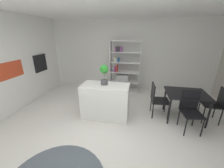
# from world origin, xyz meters

# --- Properties ---
(ground_plane) EXTENTS (9.54, 9.54, 0.00)m
(ground_plane) POSITION_xyz_m (0.00, 0.00, 0.00)
(ground_plane) COLOR silver
(back_partition) EXTENTS (6.93, 0.06, 2.70)m
(back_partition) POSITION_xyz_m (0.00, 2.83, 1.35)
(back_partition) COLOR silver
(back_partition) RESTS_ON ground_plane
(cabinet_niche_splashback) EXTENTS (0.01, 0.95, 0.45)m
(cabinet_niche_splashback) POSITION_xyz_m (-2.77, 0.28, 1.22)
(cabinet_niche_splashback) COLOR #CC4223
(cabinet_niche_splashback) RESTS_ON ground_plane
(built_in_oven) EXTENTS (0.06, 0.57, 0.59)m
(built_in_oven) POSITION_xyz_m (-2.76, 1.51, 1.18)
(built_in_oven) COLOR black
(built_in_oven) RESTS_ON ground_plane
(kitchen_island) EXTENTS (1.22, 0.60, 0.91)m
(kitchen_island) POSITION_xyz_m (-0.17, 0.54, 0.46)
(kitchen_island) COLOR white
(kitchen_island) RESTS_ON ground_plane
(potted_plant_on_island) EXTENTS (0.21, 0.21, 0.51)m
(potted_plant_on_island) POSITION_xyz_m (-0.21, 0.57, 1.22)
(potted_plant_on_island) COLOR #4C4C51
(potted_plant_on_island) RESTS_ON kitchen_island
(open_bookshelf) EXTENTS (1.11, 0.37, 1.93)m
(open_bookshelf) POSITION_xyz_m (0.06, 2.40, 0.90)
(open_bookshelf) COLOR white
(open_bookshelf) RESTS_ON ground_plane
(dining_table) EXTENTS (0.99, 0.83, 0.73)m
(dining_table) POSITION_xyz_m (1.88, 0.87, 0.65)
(dining_table) COLOR black
(dining_table) RESTS_ON ground_plane
(dining_chair_window_side) EXTENTS (0.46, 0.44, 0.90)m
(dining_chair_window_side) POSITION_xyz_m (2.59, 0.86, 0.54)
(dining_chair_window_side) COLOR black
(dining_chair_window_side) RESTS_ON ground_plane
(dining_chair_near) EXTENTS (0.47, 0.49, 0.95)m
(dining_chair_near) POSITION_xyz_m (1.86, 0.44, 0.56)
(dining_chair_near) COLOR black
(dining_chair_near) RESTS_ON ground_plane
(dining_chair_island_side) EXTENTS (0.48, 0.47, 0.92)m
(dining_chair_island_side) POSITION_xyz_m (1.16, 0.86, 0.54)
(dining_chair_island_side) COLOR black
(dining_chair_island_side) RESTS_ON ground_plane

